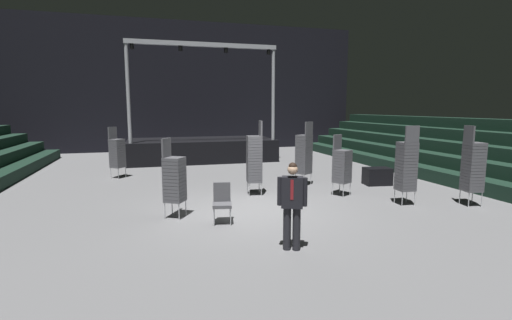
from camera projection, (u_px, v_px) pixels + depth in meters
ground_plane at (252, 212)px, 9.96m from camera, size 22.00×30.00×0.10m
arena_end_wall at (190, 87)px, 23.68m from camera, size 22.00×0.30×8.00m
bleacher_bank_right at (494, 153)px, 13.22m from camera, size 3.75×24.00×2.25m
stage_riser at (201, 148)px, 19.29m from camera, size 7.29×3.41×5.67m
man_with_tie at (292, 201)px, 7.06m from camera, size 0.56×0.37×1.69m
chair_stack_front_left at (304, 154)px, 13.07m from camera, size 0.60×0.60×2.22m
chair_stack_front_right at (406, 165)px, 10.41m from camera, size 0.47×0.47×2.22m
chair_stack_mid_left at (174, 178)px, 9.19m from camera, size 0.60×0.60×1.96m
chair_stack_mid_right at (473, 166)px, 10.31m from camera, size 0.51×0.51×2.22m
chair_stack_mid_centre at (117, 153)px, 14.42m from camera, size 0.62×0.62×1.96m
chair_stack_rear_left at (342, 165)px, 11.51m from camera, size 0.60×0.60×1.88m
chair_stack_rear_right at (254, 158)px, 11.57m from camera, size 0.49×0.49×2.31m
equipment_road_case at (377, 176)px, 13.20m from camera, size 0.97×0.72×0.60m
loose_chair_near_man at (222, 200)px, 8.83m from camera, size 0.51×0.51×0.95m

